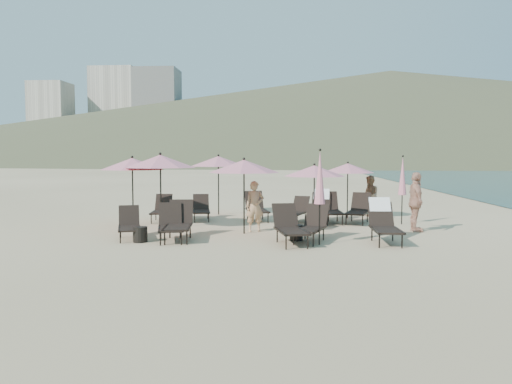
# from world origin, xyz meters

# --- Properties ---
(ground) EXTENTS (800.00, 800.00, 0.00)m
(ground) POSITION_xyz_m (0.00, 0.00, 0.00)
(ground) COLOR #D6BA8C
(ground) RESTS_ON ground
(volcanic_headland) EXTENTS (690.00, 690.00, 55.00)m
(volcanic_headland) POSITION_xyz_m (71.37, 302.62, 26.49)
(volcanic_headland) COLOR brown
(volcanic_headland) RESTS_ON ground
(hotel_skyline) EXTENTS (109.00, 82.00, 55.00)m
(hotel_skyline) POSITION_xyz_m (-93.62, 271.21, 24.18)
(hotel_skyline) COLOR beige
(hotel_skyline) RESTS_ON ground
(lounger_0) EXTENTS (1.05, 1.64, 0.88)m
(lounger_0) POSITION_xyz_m (-4.10, 0.25, 0.41)
(lounger_0) COLOR black
(lounger_0) RESTS_ON ground
(lounger_1) EXTENTS (0.92, 1.90, 1.05)m
(lounger_1) POSITION_xyz_m (-2.68, 0.23, 0.49)
(lounger_1) COLOR black
(lounger_1) RESTS_ON ground
(lounger_2) EXTENTS (1.05, 1.81, 0.98)m
(lounger_2) POSITION_xyz_m (-2.89, 0.08, 0.46)
(lounger_2) COLOR black
(lounger_2) RESTS_ON ground
(lounger_3) EXTENTS (1.12, 1.78, 0.96)m
(lounger_3) POSITION_xyz_m (0.97, 0.22, 0.45)
(lounger_3) COLOR black
(lounger_3) RESTS_ON ground
(lounger_4) EXTENTS (1.05, 1.85, 1.00)m
(lounger_4) POSITION_xyz_m (0.37, -0.23, 0.47)
(lounger_4) COLOR black
(lounger_4) RESTS_ON ground
(lounger_5) EXTENTS (0.70, 1.85, 1.15)m
(lounger_5) POSITION_xyz_m (2.90, 0.24, 0.55)
(lounger_5) COLOR black
(lounger_5) RESTS_ON ground
(lounger_6) EXTENTS (0.79, 1.66, 0.92)m
(lounger_6) POSITION_xyz_m (-4.21, 4.15, 0.43)
(lounger_6) COLOR black
(lounger_6) RESTS_ON ground
(lounger_7) EXTENTS (0.89, 1.65, 0.90)m
(lounger_7) POSITION_xyz_m (-2.86, 4.54, 0.42)
(lounger_7) COLOR black
(lounger_7) RESTS_ON ground
(lounger_8) EXTENTS (1.06, 1.88, 1.02)m
(lounger_8) POSITION_xyz_m (-0.85, 4.59, 0.48)
(lounger_8) COLOR black
(lounger_8) RESTS_ON ground
(lounger_9) EXTENTS (1.01, 1.61, 0.87)m
(lounger_9) POSITION_xyz_m (0.61, 4.30, 0.41)
(lounger_9) COLOR black
(lounger_9) RESTS_ON ground
(lounger_10) EXTENTS (0.84, 1.87, 1.13)m
(lounger_10) POSITION_xyz_m (1.44, 4.28, 0.54)
(lounger_10) COLOR black
(lounger_10) RESTS_ON ground
(lounger_11) EXTENTS (1.14, 1.87, 1.01)m
(lounger_11) POSITION_xyz_m (2.74, 4.21, 0.47)
(lounger_11) COLOR black
(lounger_11) RESTS_ON ground
(lounger_12) EXTENTS (0.80, 1.84, 1.04)m
(lounger_12) POSITION_xyz_m (1.78, 4.22, 0.48)
(lounger_12) COLOR black
(lounger_12) RESTS_ON ground
(umbrella_open_0) EXTENTS (2.25, 2.25, 2.43)m
(umbrella_open_0) POSITION_xyz_m (-3.70, 2.16, 2.14)
(umbrella_open_0) COLOR black
(umbrella_open_0) RESTS_ON ground
(umbrella_open_1) EXTENTS (2.11, 2.11, 2.27)m
(umbrella_open_1) POSITION_xyz_m (-0.99, 1.42, 2.01)
(umbrella_open_1) COLOR black
(umbrella_open_1) RESTS_ON ground
(umbrella_open_2) EXTENTS (1.94, 1.94, 2.08)m
(umbrella_open_2) POSITION_xyz_m (1.13, 2.58, 1.84)
(umbrella_open_2) COLOR black
(umbrella_open_2) RESTS_ON ground
(umbrella_open_3) EXTENTS (2.22, 2.22, 2.39)m
(umbrella_open_3) POSITION_xyz_m (-2.47, 6.27, 2.11)
(umbrella_open_3) COLOR black
(umbrella_open_3) RESTS_ON ground
(umbrella_open_4) EXTENTS (1.96, 1.96, 2.11)m
(umbrella_open_4) POSITION_xyz_m (2.50, 5.46, 1.87)
(umbrella_open_4) COLOR black
(umbrella_open_4) RESTS_ON ground
(umbrella_open_5) EXTENTS (2.16, 2.16, 2.32)m
(umbrella_open_5) POSITION_xyz_m (-4.84, 2.88, 2.05)
(umbrella_open_5) COLOR black
(umbrella_open_5) RESTS_ON ground
(umbrella_closed_0) EXTENTS (0.29, 0.29, 2.50)m
(umbrella_closed_0) POSITION_xyz_m (1.15, -0.35, 1.74)
(umbrella_closed_0) COLOR black
(umbrella_closed_0) RESTS_ON ground
(umbrella_closed_1) EXTENTS (0.27, 0.27, 2.34)m
(umbrella_closed_1) POSITION_xyz_m (4.15, 3.85, 1.63)
(umbrella_closed_1) COLOR black
(umbrella_closed_1) RESTS_ON ground
(side_table_0) EXTENTS (0.39, 0.39, 0.42)m
(side_table_0) POSITION_xyz_m (-3.62, -0.28, 0.21)
(side_table_0) COLOR black
(side_table_0) RESTS_ON ground
(side_table_1) EXTENTS (0.36, 0.36, 0.43)m
(side_table_1) POSITION_xyz_m (0.55, 0.34, 0.22)
(side_table_1) COLOR black
(side_table_1) RESTS_ON ground
(beachgoer_a) EXTENTS (0.62, 0.47, 1.55)m
(beachgoer_a) POSITION_xyz_m (-0.70, 1.88, 0.77)
(beachgoer_a) COLOR tan
(beachgoer_a) RESTS_ON ground
(beachgoer_b) EXTENTS (0.70, 0.84, 1.59)m
(beachgoer_b) POSITION_xyz_m (3.37, 5.78, 0.80)
(beachgoer_b) COLOR #A07453
(beachgoer_b) RESTS_ON ground
(beachgoer_c) EXTENTS (0.49, 1.09, 1.83)m
(beachgoer_c) POSITION_xyz_m (4.21, 2.20, 0.91)
(beachgoer_c) COLOR tan
(beachgoer_c) RESTS_ON ground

